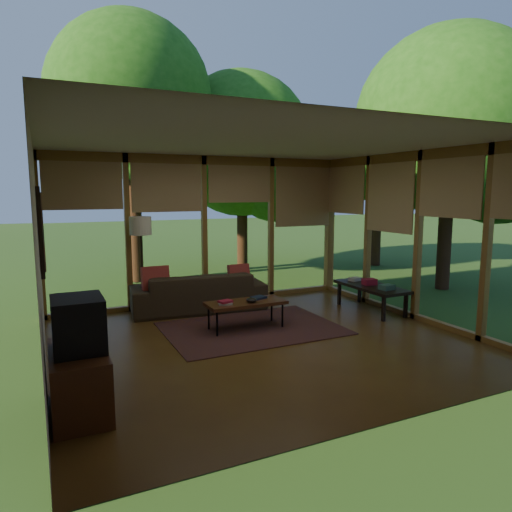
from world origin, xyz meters
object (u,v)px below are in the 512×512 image
sofa (198,292)px  coffee_table (246,304)px  television (78,324)px  side_console (371,288)px  media_cabinet (79,381)px  floor_lamp (141,231)px

sofa → coffee_table: (0.31, -1.35, 0.06)m
television → side_console: (4.85, 1.76, -0.44)m
media_cabinet → floor_lamp: floor_lamp is taller
floor_lamp → coffee_table: size_ratio=1.38×
media_cabinet → floor_lamp: size_ratio=0.61×
media_cabinet → floor_lamp: (1.25, 3.23, 1.11)m
side_console → coffee_table: bearing=-179.2°
media_cabinet → side_console: size_ratio=0.71×
media_cabinet → side_console: bearing=19.8°
floor_lamp → coffee_table: (1.23, -1.51, -1.01)m
floor_lamp → coffee_table: floor_lamp is taller
media_cabinet → side_console: media_cabinet is taller
sofa → media_cabinet: size_ratio=2.28×
media_cabinet → coffee_table: (2.48, 1.72, 0.09)m
floor_lamp → side_console: floor_lamp is taller
media_cabinet → coffee_table: media_cabinet is taller
television → coffee_table: bearing=35.0°
side_console → floor_lamp: bearing=157.9°
floor_lamp → coffee_table: 2.20m
floor_lamp → side_console: size_ratio=1.18×
sofa → media_cabinet: 3.76m
media_cabinet → floor_lamp: bearing=68.9°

